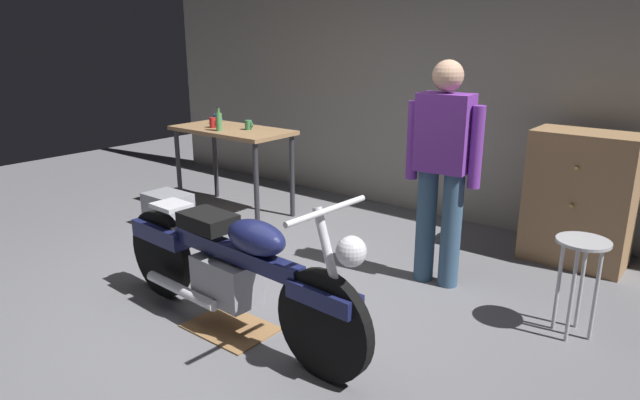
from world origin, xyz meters
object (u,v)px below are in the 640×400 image
Objects in this scene: motorcycle at (232,266)px; person_standing at (442,165)px; shop_stool at (581,262)px; mug_green_speckled at (249,125)px; wooden_dresser at (580,199)px; storage_bin at (168,210)px; mug_red_diner at (213,123)px; mug_blue_enamel at (218,119)px; bottle at (219,121)px.

person_standing is (0.66, 1.48, 0.48)m from motorcycle.
mug_green_speckled is (-3.36, 0.48, 0.45)m from shop_stool.
person_standing reaches higher than shop_stool.
person_standing is 1.52× the size of wooden_dresser.
wooden_dresser reaches higher than storage_bin.
mug_red_diner reaches higher than storage_bin.
mug_blue_enamel is 1.14× the size of mug_red_diner.
bottle is at bearing -162.97° from wooden_dresser.
person_standing is 3.80× the size of storage_bin.
bottle reaches higher than motorcycle.
wooden_dresser reaches higher than mug_green_speckled.
motorcycle reaches higher than storage_bin.
storage_bin is (-2.00, 1.00, -0.28)m from motorcycle.
mug_red_diner reaches higher than motorcycle.
shop_stool is 3.59m from bottle.
mug_red_diner is (-2.03, 1.66, 0.50)m from motorcycle.
storage_bin is (-3.71, -0.31, -0.33)m from shop_stool.
mug_green_speckled is (-1.65, 1.79, 0.50)m from motorcycle.
mug_blue_enamel reaches higher than shop_stool.
bottle is (-0.19, -0.23, 0.05)m from mug_green_speckled.
storage_bin is 1.02m from bottle.
mug_blue_enamel is 0.55m from mug_green_speckled.
person_standing is at bearing -7.57° from mug_blue_enamel.
mug_green_speckled is at bearing -12.39° from person_standing.
mug_green_speckled is at bearing 19.70° from mug_red_diner.
wooden_dresser is 10.58× the size of mug_green_speckled.
motorcycle is 9.09× the size of bottle.
mug_red_diner reaches higher than shop_stool.
storage_bin is 1.02m from mug_red_diner.
wooden_dresser is at bearing 10.94° from mug_blue_enamel.
mug_blue_enamel is (-3.90, 0.55, 0.45)m from shop_stool.
storage_bin is at bearing -77.57° from mug_blue_enamel.
shop_stool is 3.78m from mug_red_diner.
person_standing reaches higher than storage_bin.
person_standing is at bearing -3.76° from mug_red_diner.
person_standing is 13.80× the size of mug_blue_enamel.
mug_green_speckled is 0.43× the size of bottle.
motorcycle is at bearing -40.47° from bottle.
person_standing reaches higher than motorcycle.
storage_bin is 1.18m from mug_blue_enamel.
mug_red_diner is at bearing -8.42° from person_standing.
wooden_dresser is 3.39m from bottle.
mug_blue_enamel reaches higher than mug_green_speckled.
shop_stool is at bearing -4.13° from bottle.
shop_stool is at bearing -5.32° from mug_red_diner.
wooden_dresser reaches higher than mug_red_diner.
storage_bin is (-3.38, -1.55, -0.38)m from wooden_dresser.
wooden_dresser is at bearing 14.67° from mug_red_diner.
shop_stool is at bearing -75.08° from wooden_dresser.
person_standing is 2.33m from mug_green_speckled.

